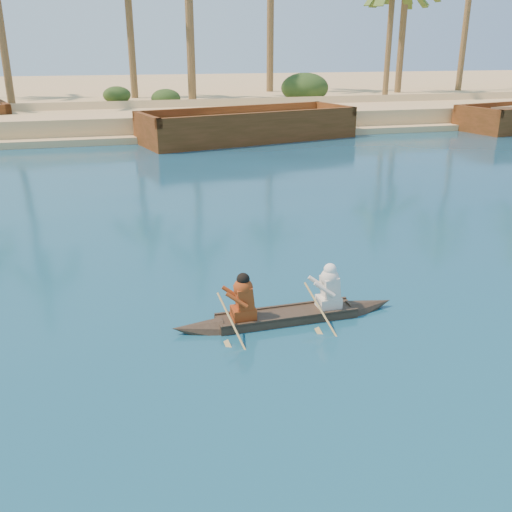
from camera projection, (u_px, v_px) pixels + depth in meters
name	position (u px, v px, depth m)	size (l,w,h in m)	color
sandy_embankment	(216.00, 95.00, 55.79)	(150.00, 51.00, 1.50)	tan
palm_grove	(245.00, 4.00, 42.42)	(110.00, 14.00, 16.00)	#465E21
shrub_cluster	(257.00, 102.00, 41.62)	(100.00, 6.00, 2.40)	#253C16
canoe	(287.00, 309.00, 11.17)	(4.57, 0.71, 1.25)	#3B2D20
barge_mid	(248.00, 127.00, 32.43)	(12.77, 6.72, 2.03)	brown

